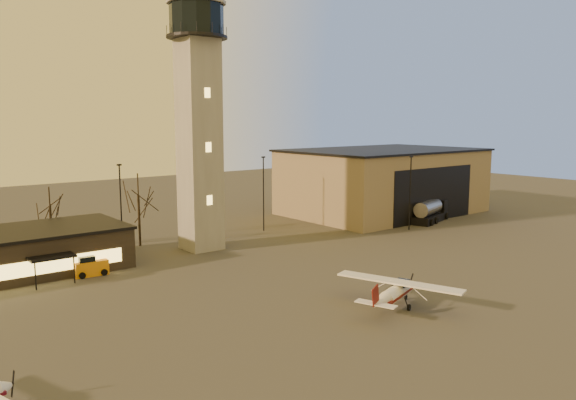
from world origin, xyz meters
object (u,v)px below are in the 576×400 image
at_px(hangar, 383,181).
at_px(fuel_truck, 431,213).
at_px(control_tower, 199,108).
at_px(service_cart, 90,268).
at_px(cessna_front, 397,295).

distance_m(hangar, fuel_truck, 10.72).
height_order(control_tower, service_cart, control_tower).
distance_m(fuel_truck, service_cart, 49.75).
height_order(control_tower, hangar, control_tower).
xyz_separation_m(hangar, service_cart, (-50.23, -6.97, -4.40)).
height_order(control_tower, fuel_truck, control_tower).
bearing_deg(cessna_front, service_cart, 104.40).
bearing_deg(fuel_truck, control_tower, 153.73).
bearing_deg(fuel_truck, hangar, 70.02).
height_order(cessna_front, fuel_truck, fuel_truck).
xyz_separation_m(cessna_front, fuel_truck, (33.39, 21.86, 0.30)).
xyz_separation_m(control_tower, service_cart, (-14.23, -2.99, -15.57)).
bearing_deg(service_cart, fuel_truck, 0.11).
xyz_separation_m(hangar, fuel_truck, (-0.58, -9.99, -3.85)).
distance_m(hangar, cessna_front, 46.75).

